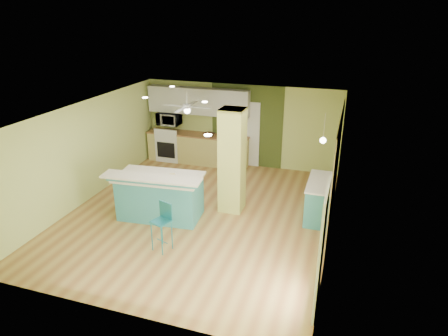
{
  "coord_description": "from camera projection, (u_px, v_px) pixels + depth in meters",
  "views": [
    {
      "loc": [
        3.17,
        -7.85,
        4.57
      ],
      "look_at": [
        0.48,
        0.4,
        1.09
      ],
      "focal_mm": 32.0,
      "sensor_mm": 36.0,
      "label": 1
    }
  ],
  "objects": [
    {
      "name": "fruit_bowl",
      "position": [
        209.0,
        134.0,
        12.21
      ],
      "size": [
        0.38,
        0.38,
        0.08
      ],
      "primitive_type": "imported",
      "rotation": [
        0.0,
        0.0,
        -0.15
      ],
      "color": "#331F15",
      "rests_on": "kitchen_run"
    },
    {
      "name": "interior_door",
      "position": [
        246.0,
        134.0,
        12.16
      ],
      "size": [
        0.82,
        0.05,
        2.0
      ],
      "primitive_type": "cube",
      "color": "white",
      "rests_on": "floor"
    },
    {
      "name": "wall_left",
      "position": [
        86.0,
        152.0,
        9.93
      ],
      "size": [
        0.01,
        7.0,
        2.5
      ],
      "primitive_type": "cube",
      "color": "#C6D672",
      "rests_on": "floor"
    },
    {
      "name": "floor",
      "position": [
        200.0,
        214.0,
        9.54
      ],
      "size": [
        6.0,
        7.0,
        0.01
      ],
      "primitive_type": "cube",
      "color": "#9D6737",
      "rests_on": "ground"
    },
    {
      "name": "column",
      "position": [
        232.0,
        161.0,
        9.32
      ],
      "size": [
        0.55,
        0.55,
        2.5
      ],
      "primitive_type": "cube",
      "color": "#BCC159",
      "rests_on": "floor"
    },
    {
      "name": "ceiling_fan",
      "position": [
        187.0,
        107.0,
        10.84
      ],
      "size": [
        1.41,
        1.41,
        0.61
      ],
      "color": "silver",
      "rests_on": "ceiling"
    },
    {
      "name": "microwave",
      "position": [
        169.0,
        119.0,
        12.5
      ],
      "size": [
        0.7,
        0.48,
        0.39
      ],
      "primitive_type": "imported",
      "color": "white",
      "rests_on": "wall_back"
    },
    {
      "name": "french_door",
      "position": [
        321.0,
        250.0,
        6.26
      ],
      "size": [
        0.04,
        1.08,
        2.1
      ],
      "primitive_type": "cube",
      "color": "silver",
      "rests_on": "floor"
    },
    {
      "name": "ceiling",
      "position": [
        197.0,
        111.0,
        8.6
      ],
      "size": [
        6.0,
        7.0,
        0.01
      ],
      "primitive_type": "cube",
      "color": "white",
      "rests_on": "wall_back"
    },
    {
      "name": "kitchen_run",
      "position": [
        198.0,
        148.0,
        12.56
      ],
      "size": [
        3.25,
        0.63,
        0.94
      ],
      "color": "#CCBF6A",
      "rests_on": "floor"
    },
    {
      "name": "stove",
      "position": [
        170.0,
        146.0,
        12.83
      ],
      "size": [
        0.76,
        0.66,
        1.08
      ],
      "color": "white",
      "rests_on": "floor"
    },
    {
      "name": "upper_cabinets",
      "position": [
        198.0,
        101.0,
        12.11
      ],
      "size": [
        3.2,
        0.34,
        0.8
      ],
      "primitive_type": "cube",
      "color": "silver",
      "rests_on": "wall_back"
    },
    {
      "name": "bar_stool",
      "position": [
        163.0,
        219.0,
        7.93
      ],
      "size": [
        0.43,
        0.43,
        1.02
      ],
      "rotation": [
        0.0,
        0.0,
        -0.34
      ],
      "color": "teal",
      "rests_on": "floor"
    },
    {
      "name": "wall_decor",
      "position": [
        336.0,
        155.0,
        8.81
      ],
      "size": [
        0.03,
        0.9,
        0.7
      ],
      "primitive_type": "cube",
      "color": "brown",
      "rests_on": "wood_panel"
    },
    {
      "name": "wall_right",
      "position": [
        334.0,
        182.0,
        8.21
      ],
      "size": [
        0.01,
        7.0,
        2.5
      ],
      "primitive_type": "cube",
      "color": "#C6D672",
      "rests_on": "floor"
    },
    {
      "name": "wall_back",
      "position": [
        241.0,
        125.0,
        12.16
      ],
      "size": [
        6.0,
        0.01,
        2.5
      ],
      "primitive_type": "cube",
      "color": "#C6D672",
      "rests_on": "floor"
    },
    {
      "name": "wall_front",
      "position": [
        113.0,
        247.0,
        5.98
      ],
      "size": [
        6.0,
        0.01,
        2.5
      ],
      "primitive_type": "cube",
      "color": "#C6D672",
      "rests_on": "floor"
    },
    {
      "name": "olive_accent",
      "position": [
        247.0,
        126.0,
        12.09
      ],
      "size": [
        2.2,
        0.02,
        2.5
      ],
      "primitive_type": "cube",
      "color": "#435221",
      "rests_on": "floor"
    },
    {
      "name": "canister",
      "position": [
        172.0,
        177.0,
        8.81
      ],
      "size": [
        0.13,
        0.13,
        0.15
      ],
      "primitive_type": "cylinder",
      "color": "gold",
      "rests_on": "peninsula"
    },
    {
      "name": "peninsula",
      "position": [
        160.0,
        195.0,
        9.22
      ],
      "size": [
        2.25,
        1.36,
        1.19
      ],
      "rotation": [
        0.0,
        0.0,
        0.09
      ],
      "color": "teal",
      "rests_on": "floor"
    },
    {
      "name": "pendant_lamp",
      "position": [
        323.0,
        140.0,
        8.73
      ],
      "size": [
        0.14,
        0.14,
        0.69
      ],
      "color": "silver",
      "rests_on": "ceiling"
    },
    {
      "name": "wood_panel",
      "position": [
        335.0,
        171.0,
        8.74
      ],
      "size": [
        0.02,
        3.4,
        2.5
      ],
      "primitive_type": "cube",
      "color": "olive",
      "rests_on": "floor"
    },
    {
      "name": "side_counter",
      "position": [
        320.0,
        199.0,
        9.27
      ],
      "size": [
        0.59,
        1.39,
        0.9
      ],
      "color": "teal",
      "rests_on": "floor"
    }
  ]
}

